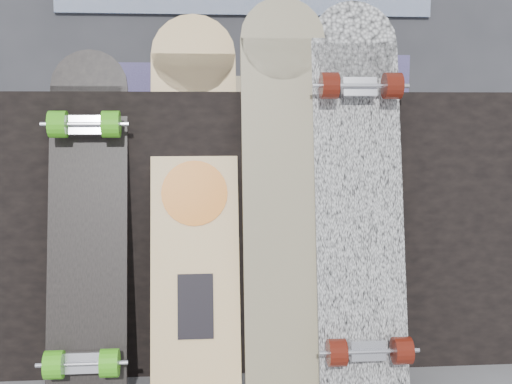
{
  "coord_description": "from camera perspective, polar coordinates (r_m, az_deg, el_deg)",
  "views": [
    {
      "loc": [
        -0.2,
        -1.55,
        0.75
      ],
      "look_at": [
        -0.05,
        0.2,
        0.53
      ],
      "focal_mm": 45.0,
      "sensor_mm": 36.0,
      "label": 1
    }
  ],
  "objects": [
    {
      "name": "vendor_table",
      "position": [
        2.09,
        0.6,
        -2.33
      ],
      "size": [
        1.6,
        0.6,
        0.8
      ],
      "primitive_type": "cube",
      "color": "black",
      "rests_on": "ground"
    },
    {
      "name": "booth",
      "position": [
        2.93,
        -1.0,
        14.23
      ],
      "size": [
        2.4,
        0.22,
        2.2
      ],
      "color": "#343439",
      "rests_on": "ground"
    },
    {
      "name": "merch_box_purple",
      "position": [
        2.16,
        -10.16,
        9.84
      ],
      "size": [
        0.18,
        0.12,
        0.1
      ],
      "primitive_type": "cube",
      "color": "#443772",
      "rests_on": "vendor_table"
    },
    {
      "name": "merch_box_small",
      "position": [
        2.14,
        11.08,
        10.11
      ],
      "size": [
        0.14,
        0.14,
        0.12
      ],
      "primitive_type": "cube",
      "color": "#443772",
      "rests_on": "vendor_table"
    },
    {
      "name": "merch_box_flat",
      "position": [
        2.16,
        -3.05,
        9.41
      ],
      "size": [
        0.22,
        0.1,
        0.06
      ],
      "primitive_type": "cube",
      "color": "#D1B78C",
      "rests_on": "vendor_table"
    },
    {
      "name": "longboard_geisha",
      "position": [
        1.75,
        -5.49,
        0.34
      ],
      "size": [
        0.24,
        0.31,
        1.02
      ],
      "rotation": [
        -0.28,
        0.0,
        0.0
      ],
      "color": "beige",
      "rests_on": "ground"
    },
    {
      "name": "longboard_celtic",
      "position": [
        1.72,
        2.63,
        0.99
      ],
      "size": [
        0.23,
        0.22,
        1.06
      ],
      "rotation": [
        -0.2,
        0.0,
        0.0
      ],
      "color": "beige",
      "rests_on": "ground"
    },
    {
      "name": "longboard_cascadia",
      "position": [
        1.73,
        9.18,
        0.26
      ],
      "size": [
        0.24,
        0.3,
        1.05
      ],
      "rotation": [
        -0.21,
        0.0,
        0.0
      ],
      "color": "white",
      "rests_on": "ground"
    },
    {
      "name": "skateboard_dark",
      "position": [
        1.73,
        -14.79,
        -2.32
      ],
      "size": [
        0.2,
        0.31,
        0.92
      ],
      "rotation": [
        -0.25,
        0.0,
        0.0
      ],
      "color": "black",
      "rests_on": "ground"
    }
  ]
}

